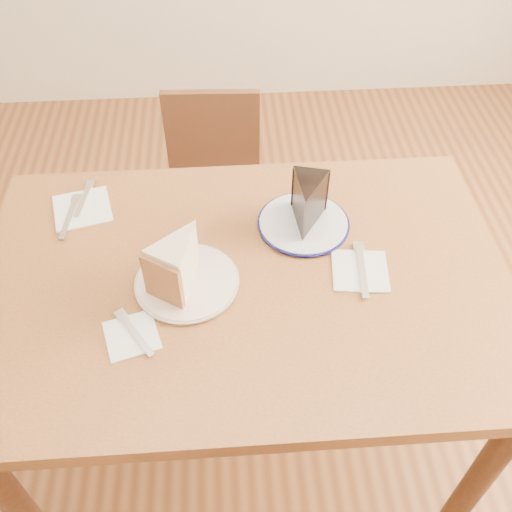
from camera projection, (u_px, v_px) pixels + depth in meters
The scene contains 14 objects.
ground at pixel (248, 428), 1.84m from camera, with size 4.00×4.00×0.00m, color #4E2A14.
table at pixel (245, 303), 1.36m from camera, with size 1.20×0.80×0.75m.
chair_far at pixel (214, 196), 1.97m from camera, with size 0.39×0.39×0.76m.
plate_cream at pixel (187, 282), 1.26m from camera, with size 0.22×0.22×0.01m, color silver.
plate_navy at pixel (303, 224), 1.39m from camera, with size 0.21×0.21×0.01m, color white.
carrot_cake at pixel (181, 261), 1.22m from camera, with size 0.09×0.13×0.11m, color beige, non-canonical shape.
chocolate_cake at pixel (307, 206), 1.34m from camera, with size 0.09×0.12×0.11m, color black, non-canonical shape.
napkin_cream at pixel (132, 335), 1.17m from camera, with size 0.11×0.11×0.00m, color white.
napkin_navy at pixel (360, 271), 1.29m from camera, with size 0.13×0.13×0.00m, color white.
napkin_spare at pixel (82, 208), 1.44m from camera, with size 0.14×0.14×0.00m, color white.
fork_cream at pixel (135, 333), 1.17m from camera, with size 0.01×0.14×0.00m, color silver.
knife_navy at pixel (362, 269), 1.29m from camera, with size 0.02×0.17×0.00m, color white.
fork_spare at pixel (84, 199), 1.45m from camera, with size 0.01×0.14×0.00m, color white.
knife_spare at pixel (69, 217), 1.41m from camera, with size 0.01×0.16×0.00m, color silver.
Camera 1 is at (-0.03, -0.84, 1.72)m, focal length 40.00 mm.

